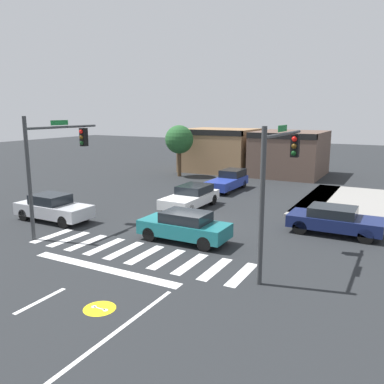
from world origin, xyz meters
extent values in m
plane|color=#232628|center=(0.00, 0.00, 0.00)|extent=(120.00, 120.00, 0.00)
cube|color=silver|center=(-4.91, -4.50, 0.00)|extent=(0.44, 2.43, 0.01)
cube|color=silver|center=(-3.82, -4.50, 0.00)|extent=(0.44, 2.43, 0.01)
cube|color=silver|center=(-2.73, -4.50, 0.00)|extent=(0.44, 2.43, 0.01)
cube|color=silver|center=(-1.64, -4.50, 0.00)|extent=(0.44, 2.43, 0.01)
cube|color=silver|center=(-0.55, -4.50, 0.00)|extent=(0.44, 2.43, 0.01)
cube|color=silver|center=(0.55, -4.50, 0.00)|extent=(0.44, 2.43, 0.01)
cube|color=silver|center=(1.64, -4.50, 0.00)|extent=(0.44, 2.43, 0.01)
cube|color=silver|center=(2.73, -4.50, 0.00)|extent=(0.44, 2.43, 0.01)
cube|color=silver|center=(3.82, -4.50, 0.00)|extent=(0.44, 2.43, 0.01)
cube|color=silver|center=(4.91, -4.50, 0.00)|extent=(0.44, 2.43, 0.01)
cube|color=white|center=(0.00, -6.50, 0.00)|extent=(6.80, 0.50, 0.01)
cube|color=white|center=(0.00, -9.50, 0.00)|extent=(0.16, 2.00, 0.01)
cylinder|color=yellow|center=(2.01, -9.01, 0.00)|extent=(1.01, 1.01, 0.01)
cylinder|color=white|center=(1.79, -9.01, 0.01)|extent=(0.16, 0.16, 0.00)
cylinder|color=white|center=(2.24, -9.01, 0.01)|extent=(0.16, 0.16, 0.00)
cube|color=white|center=(2.01, -9.01, 0.01)|extent=(0.45, 0.04, 0.00)
cube|color=gray|center=(9.00, 5.20, 0.07)|extent=(10.00, 1.60, 0.15)
cube|color=gray|center=(4.80, 10.00, 0.07)|extent=(1.60, 10.00, 0.15)
cube|color=#93704C|center=(-6.62, 18.89, 2.10)|extent=(6.76, 5.78, 4.21)
cube|color=black|center=(-6.62, 16.20, 3.96)|extent=(6.76, 0.50, 0.50)
cube|color=brown|center=(0.29, 19.49, 2.05)|extent=(6.07, 6.98, 4.10)
cube|color=black|center=(0.29, 16.20, 3.85)|extent=(6.07, 0.50, 0.50)
cylinder|color=#383A3D|center=(-5.25, -5.30, 2.86)|extent=(0.18, 0.18, 5.73)
cylinder|color=#383A3D|center=(-5.25, -3.03, 5.17)|extent=(0.12, 4.55, 0.12)
cube|color=black|center=(-5.25, -1.64, 4.59)|extent=(0.32, 0.32, 0.95)
sphere|color=red|center=(-5.25, -1.81, 4.89)|extent=(0.22, 0.22, 0.22)
sphere|color=#4C330C|center=(-5.25, -1.81, 4.59)|extent=(0.22, 0.22, 0.22)
sphere|color=#0C3814|center=(-5.25, -1.81, 4.30)|extent=(0.22, 0.22, 0.22)
cube|color=#197233|center=(-5.25, -3.26, 5.39)|extent=(0.03, 1.10, 0.24)
cylinder|color=#383A3D|center=(5.74, -4.98, 2.74)|extent=(0.18, 0.18, 5.47)
cylinder|color=#383A3D|center=(5.74, -2.62, 5.10)|extent=(0.12, 4.72, 0.12)
cube|color=black|center=(5.74, -0.85, 4.52)|extent=(0.32, 0.32, 0.95)
sphere|color=red|center=(5.74, -1.02, 4.82)|extent=(0.22, 0.22, 0.22)
sphere|color=#4C330C|center=(5.74, -1.02, 4.52)|extent=(0.22, 0.22, 0.22)
sphere|color=#0C3814|center=(5.74, -1.02, 4.23)|extent=(0.22, 0.22, 0.22)
cube|color=#197233|center=(5.74, -2.85, 5.32)|extent=(0.03, 1.10, 0.24)
cube|color=#B7BABF|center=(-6.88, -2.52, 0.63)|extent=(4.40, 1.76, 0.66)
cube|color=black|center=(-7.09, -2.52, 1.22)|extent=(1.86, 1.55, 0.51)
cylinder|color=black|center=(-8.38, -3.29, 0.33)|extent=(0.65, 0.22, 0.65)
cylinder|color=black|center=(-8.38, -1.75, 0.33)|extent=(0.65, 0.22, 0.65)
cylinder|color=black|center=(-5.38, -3.29, 0.33)|extent=(0.65, 0.22, 0.65)
cylinder|color=black|center=(-5.38, -1.75, 0.33)|extent=(0.65, 0.22, 0.65)
cube|color=#196B70|center=(1.13, -2.17, 0.62)|extent=(4.20, 1.72, 0.65)
cube|color=black|center=(1.23, -2.17, 1.18)|extent=(2.11, 1.51, 0.48)
cylinder|color=black|center=(-0.29, -2.92, 0.33)|extent=(0.66, 0.22, 0.66)
cylinder|color=black|center=(-0.29, -1.42, 0.33)|extent=(0.66, 0.22, 0.66)
cylinder|color=black|center=(2.56, -2.92, 0.33)|extent=(0.66, 0.22, 0.66)
cylinder|color=black|center=(2.56, -1.42, 0.33)|extent=(0.66, 0.22, 0.66)
cube|color=#23389E|center=(-1.92, 9.86, 0.60)|extent=(1.70, 4.63, 0.64)
cube|color=black|center=(-1.92, 10.99, 1.20)|extent=(1.50, 2.14, 0.55)
cylinder|color=black|center=(-1.17, 8.28, 0.32)|extent=(0.22, 0.63, 0.63)
cylinder|color=black|center=(-2.66, 8.28, 0.32)|extent=(0.22, 0.63, 0.63)
cylinder|color=black|center=(-1.17, 11.43, 0.32)|extent=(0.22, 0.63, 0.63)
cylinder|color=black|center=(-2.66, 11.43, 0.32)|extent=(0.22, 0.63, 0.63)
cube|color=#141E4C|center=(7.10, 2.30, 0.61)|extent=(4.39, 1.91, 0.59)
cube|color=black|center=(6.97, 2.30, 1.14)|extent=(2.17, 1.68, 0.46)
cylinder|color=black|center=(8.59, 3.15, 0.35)|extent=(0.70, 0.22, 0.70)
cylinder|color=black|center=(8.59, 1.46, 0.35)|extent=(0.70, 0.22, 0.70)
cylinder|color=black|center=(5.61, 3.15, 0.35)|extent=(0.70, 0.22, 0.70)
cylinder|color=black|center=(5.61, 1.46, 0.35)|extent=(0.70, 0.22, 0.70)
cube|color=white|center=(-1.68, 3.56, 0.59)|extent=(1.91, 4.61, 0.58)
cube|color=black|center=(-1.68, 4.14, 1.13)|extent=(1.68, 2.18, 0.49)
cylinder|color=black|center=(-0.84, 1.99, 0.34)|extent=(0.22, 0.67, 0.67)
cylinder|color=black|center=(-2.52, 1.99, 0.34)|extent=(0.22, 0.67, 0.67)
cylinder|color=black|center=(-0.84, 5.13, 0.34)|extent=(0.22, 0.67, 0.67)
cylinder|color=black|center=(-2.52, 5.13, 0.34)|extent=(0.22, 0.67, 0.67)
cylinder|color=#4C3823|center=(-8.50, 14.00, 1.40)|extent=(0.36, 0.36, 2.80)
sphere|color=#235628|center=(-8.50, 14.00, 3.40)|extent=(2.58, 2.58, 2.58)
camera|label=1|loc=(9.84, -17.53, 5.95)|focal=37.17mm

